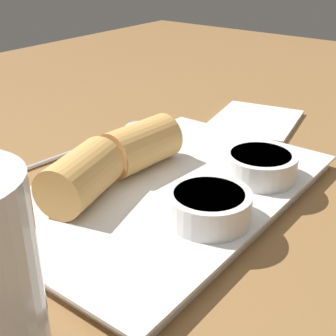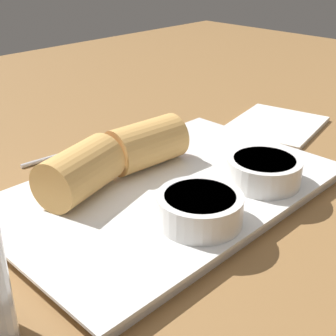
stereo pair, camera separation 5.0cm
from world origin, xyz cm
name	(u,v)px [view 1 (the left image)]	position (x,y,z in cm)	size (l,w,h in cm)	color
table_surface	(156,209)	(0.00, 0.00, 1.00)	(180.00, 140.00, 2.00)	olive
serving_plate	(168,192)	(-0.98, 0.75, 2.76)	(33.53, 21.26, 1.50)	white
roll_front_left	(84,174)	(5.53, -3.95, 5.90)	(9.24, 6.81, 4.80)	#DBA356
roll_front_right	(143,144)	(-3.20, -4.19, 5.90)	(9.02, 5.38, 4.80)	#DBA356
dipping_bowl_near	(209,205)	(1.77, 7.21, 4.91)	(7.33, 7.33, 2.59)	white
dipping_bowl_far	(260,165)	(-8.03, 6.95, 4.91)	(7.33, 7.33, 2.59)	white
spoon	(121,133)	(-10.22, -14.09, 2.53)	(20.56, 3.77, 1.21)	silver
napkin	(255,121)	(-25.39, -2.60, 2.30)	(14.81, 13.30, 0.60)	silver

